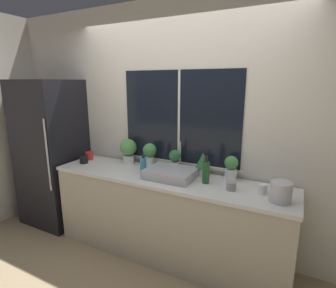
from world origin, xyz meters
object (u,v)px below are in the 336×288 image
object	(u,v)px
potted_plant_left	(150,153)
potted_plant_center	(175,159)
potted_plant_far_right	(231,167)
mug_grey	(231,186)
potted_plant_right	(203,162)
sink	(171,173)
bottle_tall	(206,172)
refrigerator	(54,153)
soap_bottle	(143,165)
mug_red	(89,156)
kettle	(281,191)
mug_black	(84,160)
mug_white	(263,189)
potted_plant_far_left	(128,149)

from	to	relation	value
potted_plant_left	potted_plant_center	bearing A→B (deg)	-0.00
potted_plant_far_right	potted_plant_center	bearing A→B (deg)	180.00
mug_grey	potted_plant_right	bearing A→B (deg)	146.42
potted_plant_left	potted_plant_far_right	bearing A→B (deg)	-0.00
sink	potted_plant_left	distance (m)	0.44
potted_plant_far_right	mug_grey	xyz separation A→B (m)	(0.07, -0.24, -0.10)
sink	potted_plant_far_right	bearing A→B (deg)	19.45
sink	bottle_tall	size ratio (longest dim) A/B	1.79
sink	potted_plant_far_right	distance (m)	0.60
refrigerator	soap_bottle	size ratio (longest dim) A/B	8.94
potted_plant_right	bottle_tall	world-z (taller)	bottle_tall
potted_plant_far_right	mug_red	world-z (taller)	potted_plant_far_right
refrigerator	potted_plant_center	bearing A→B (deg)	6.10
sink	mug_grey	size ratio (longest dim) A/B	5.39
kettle	potted_plant_center	bearing A→B (deg)	164.69
potted_plant_right	kettle	xyz separation A→B (m)	(0.77, -0.30, -0.05)
mug_black	kettle	world-z (taller)	kettle
potted_plant_right	mug_red	distance (m)	1.48
potted_plant_left	mug_grey	world-z (taller)	potted_plant_left
sink	potted_plant_right	bearing A→B (deg)	36.41
soap_bottle	mug_red	world-z (taller)	soap_bottle
refrigerator	mug_white	distance (m)	2.63
potted_plant_left	potted_plant_far_right	size ratio (longest dim) A/B	1.11
soap_bottle	potted_plant_far_right	bearing A→B (deg)	13.16
potted_plant_right	potted_plant_far_left	bearing A→B (deg)	180.00
bottle_tall	mug_grey	xyz separation A→B (m)	(0.26, -0.05, -0.08)
potted_plant_far_left	potted_plant_right	bearing A→B (deg)	0.00
kettle	soap_bottle	bearing A→B (deg)	176.17
mug_red	kettle	distance (m)	2.25
sink	potted_plant_far_left	distance (m)	0.70
soap_bottle	sink	bearing A→B (deg)	1.50
potted_plant_center	kettle	world-z (taller)	potted_plant_center
potted_plant_left	potted_plant_right	world-z (taller)	potted_plant_left
refrigerator	mug_white	world-z (taller)	refrigerator
potted_plant_center	potted_plant_far_right	xyz separation A→B (m)	(0.61, 0.00, 0.00)
potted_plant_far_right	potted_plant_right	bearing A→B (deg)	180.00
potted_plant_left	potted_plant_center	distance (m)	0.32
mug_white	mug_grey	bearing A→B (deg)	-171.73
mug_black	kettle	xyz separation A→B (m)	(2.19, -0.05, 0.05)
potted_plant_center	mug_red	size ratio (longest dim) A/B	2.41
potted_plant_center	potted_plant_right	size ratio (longest dim) A/B	0.95
soap_bottle	bottle_tall	xyz separation A→B (m)	(0.69, 0.02, 0.03)
potted_plant_right	soap_bottle	world-z (taller)	potted_plant_right
mug_white	mug_red	xyz separation A→B (m)	(-2.09, 0.11, 0.00)
refrigerator	mug_black	distance (m)	0.60
potted_plant_left	mug_grey	bearing A→B (deg)	-13.46
bottle_tall	mug_grey	size ratio (longest dim) A/B	3.01
potted_plant_center	mug_grey	xyz separation A→B (m)	(0.68, -0.24, -0.09)
potted_plant_center	kettle	size ratio (longest dim) A/B	1.26
potted_plant_left	sink	bearing A→B (deg)	-28.39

